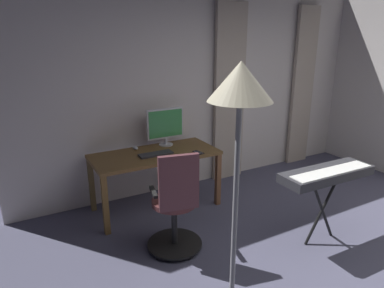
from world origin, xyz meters
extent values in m
plane|color=#4F4F66|center=(0.00, 0.00, 0.00)|extent=(6.97, 6.97, 0.00)
cube|color=silver|center=(0.00, -2.63, 1.39)|extent=(5.36, 0.10, 2.78)
cube|color=#BEAF9E|center=(-1.82, -2.52, 1.26)|extent=(0.42, 0.06, 2.52)
cube|color=#BEAF9E|center=(-0.37, -2.52, 1.26)|extent=(0.49, 0.06, 2.52)
cube|color=brown|center=(0.97, -2.13, 0.70)|extent=(1.51, 0.69, 0.04)
cube|color=brown|center=(0.25, -1.83, 0.34)|extent=(0.06, 0.06, 0.68)
cube|color=brown|center=(1.69, -1.83, 0.34)|extent=(0.06, 0.06, 0.68)
cube|color=brown|center=(0.25, -2.44, 0.34)|extent=(0.06, 0.06, 0.68)
cube|color=brown|center=(1.69, -2.44, 0.34)|extent=(0.06, 0.06, 0.68)
cylinder|color=black|center=(1.15, -1.24, 0.04)|extent=(0.56, 0.56, 0.02)
sphere|color=black|center=(0.90, -1.19, 0.03)|extent=(0.05, 0.05, 0.05)
sphere|color=black|center=(1.03, -1.47, 0.03)|extent=(0.05, 0.05, 0.05)
sphere|color=black|center=(1.33, -1.44, 0.03)|extent=(0.05, 0.05, 0.05)
sphere|color=black|center=(1.39, -1.14, 0.03)|extent=(0.05, 0.05, 0.05)
sphere|color=black|center=(1.13, -0.99, 0.03)|extent=(0.05, 0.05, 0.05)
cylinder|color=black|center=(1.15, -1.24, 0.26)|extent=(0.06, 0.06, 0.45)
cylinder|color=brown|center=(1.15, -1.24, 0.51)|extent=(0.52, 0.52, 0.05)
cube|color=brown|center=(1.20, -1.05, 0.80)|extent=(0.38, 0.13, 0.53)
cube|color=black|center=(1.35, -1.29, 0.65)|extent=(0.09, 0.24, 0.03)
cube|color=black|center=(0.96, -1.20, 0.65)|extent=(0.09, 0.24, 0.03)
cylinder|color=silver|center=(0.72, -2.36, 0.73)|extent=(0.18, 0.18, 0.01)
cylinder|color=silver|center=(0.72, -2.36, 0.77)|extent=(0.04, 0.04, 0.08)
cube|color=silver|center=(0.72, -2.36, 1.01)|extent=(0.50, 0.03, 0.39)
cube|color=#3D9951|center=(0.72, -2.35, 1.01)|extent=(0.46, 0.01, 0.34)
cube|color=#333338|center=(0.99, -2.06, 0.74)|extent=(0.41, 0.14, 0.02)
ellipsoid|color=#B7BCC1|center=(1.13, -2.38, 0.74)|extent=(0.06, 0.10, 0.04)
cube|color=#232328|center=(0.51, -1.88, 0.73)|extent=(0.10, 0.15, 0.01)
cylinder|color=black|center=(-0.24, -0.62, 0.36)|extent=(0.40, 0.04, 0.72)
cylinder|color=black|center=(-0.24, -0.62, 0.36)|extent=(0.40, 0.04, 0.72)
cube|color=#333338|center=(-0.24, -0.62, 0.76)|extent=(1.03, 0.35, 0.09)
cube|color=white|center=(-0.24, -0.56, 0.81)|extent=(0.95, 0.20, 0.01)
cylinder|color=#A5A5A8|center=(1.47, 0.17, 0.88)|extent=(0.03, 0.03, 1.77)
cone|color=beige|center=(1.47, 0.17, 1.87)|extent=(0.33, 0.33, 0.20)
camera|label=1|loc=(2.48, 1.51, 2.08)|focal=32.17mm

